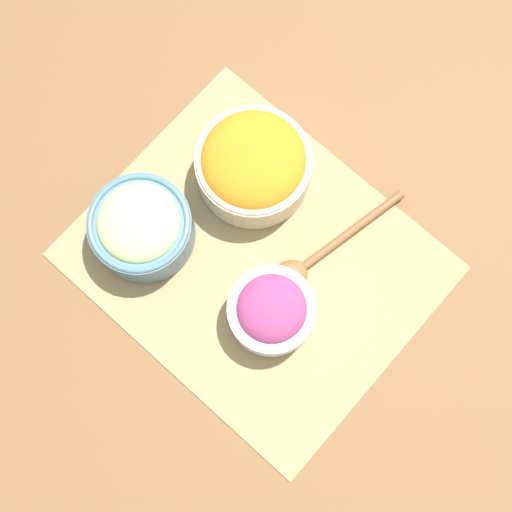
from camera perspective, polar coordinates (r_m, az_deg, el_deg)
The scene contains 6 objects.
ground_plane at distance 1.02m, azimuth 0.00°, elevation -0.42°, with size 3.00×3.00×0.00m, color brown.
placemat at distance 1.01m, azimuth 0.00°, elevation -0.40°, with size 0.47×0.39×0.00m.
cucumber_bowl at distance 0.99m, azimuth -9.17°, elevation 2.31°, with size 0.14×0.14×0.08m.
onion_bowl at distance 0.96m, azimuth 1.25°, elevation -4.37°, with size 0.12×0.12×0.08m.
carrot_bowl at distance 1.00m, azimuth -0.21°, elevation 7.33°, with size 0.16×0.16×0.09m.
wooden_spoon at distance 1.00m, azimuth 4.04°, elevation -0.66°, with size 0.08×0.24×0.02m.
Camera 1 is at (-0.14, 0.16, 0.99)m, focal length 50.00 mm.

